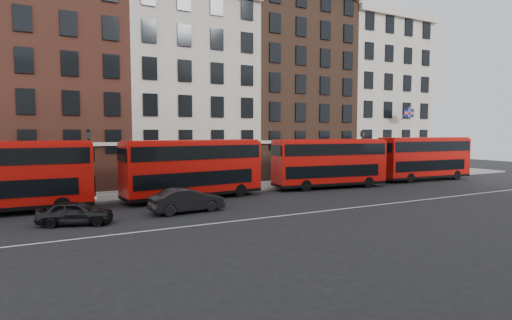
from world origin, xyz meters
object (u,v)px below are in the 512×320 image
car_rear (76,213)px  bus_d (424,157)px  traffic_light (415,157)px  bus_b (193,167)px  bus_c (329,162)px  car_front (187,200)px

car_rear → bus_d: bearing=-63.0°
traffic_light → bus_b: bearing=-176.7°
bus_c → traffic_light: bus_c is taller
bus_b → traffic_light: size_ratio=3.41×
car_rear → traffic_light: (35.05, 6.77, 1.76)m
bus_d → car_front: bus_d is taller
bus_b → bus_c: 13.21m
car_rear → bus_c: bearing=-58.1°
bus_b → car_front: 5.42m
bus_b → car_rear: size_ratio=2.79×
bus_b → traffic_light: bus_b is taller
bus_c → car_rear: bearing=-159.6°
bus_b → bus_d: size_ratio=1.00×
bus_b → car_rear: 10.33m
bus_b → car_front: (-2.05, -4.73, -1.68)m
car_front → bus_d: bearing=-85.3°
bus_c → car_rear: bus_c is taller
car_front → bus_c: bearing=-77.6°
bus_c → car_front: bearing=-155.9°
bus_d → traffic_light: size_ratio=3.42×
bus_b → car_rear: bearing=-155.2°
bus_d → traffic_light: bearing=78.0°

